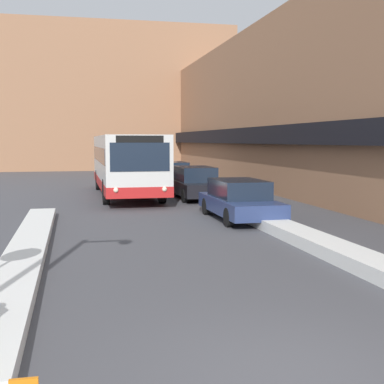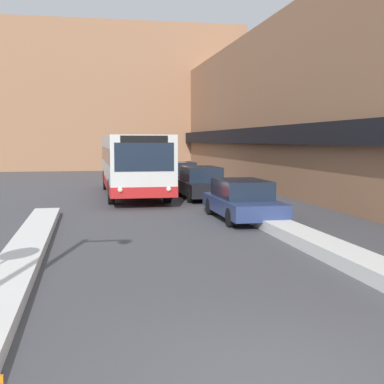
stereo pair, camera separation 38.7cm
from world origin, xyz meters
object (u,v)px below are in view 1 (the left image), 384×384
Objects in this scene: city_bus at (126,163)px; parked_car_front at (239,200)px; parked_car_middle at (195,183)px; parked_car_back at (172,175)px.

parked_car_front is (3.08, -9.03, -0.96)m from city_bus.
city_bus is 9.59m from parked_car_front.
parked_car_middle is at bearing -34.55° from city_bus.
parked_car_back is (0.00, 6.14, 0.00)m from parked_car_middle.
parked_car_back is at bearing 90.00° from parked_car_middle.
parked_car_back is (-0.00, 13.05, 0.06)m from parked_car_front.
parked_car_front is 1.04× the size of parked_car_back.
parked_car_front is 6.91m from parked_car_middle.
parked_car_back is at bearing 90.00° from parked_car_front.
parked_car_front is at bearing -90.00° from parked_car_middle.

